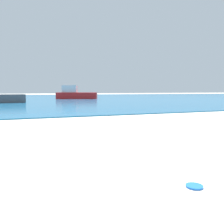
# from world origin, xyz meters

# --- Properties ---
(water) EXTENTS (160.00, 60.00, 0.06)m
(water) POSITION_xyz_m (0.00, 43.87, 0.03)
(water) COLOR #1E6B9E
(water) RESTS_ON ground
(frisbee) EXTENTS (0.23, 0.23, 0.03)m
(frisbee) POSITION_xyz_m (0.34, 4.95, 0.01)
(frisbee) COLOR blue
(frisbee) RESTS_ON ground
(boat_far) EXTENTS (6.13, 3.98, 1.99)m
(boat_far) POSITION_xyz_m (5.54, 37.30, 0.75)
(boat_far) COLOR red
(boat_far) RESTS_ON water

